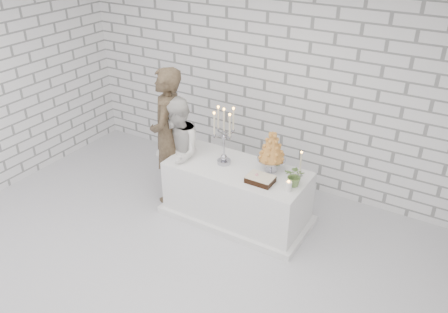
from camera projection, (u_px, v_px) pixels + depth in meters
ground at (160, 269)px, 5.24m from camera, size 6.00×5.00×0.01m
wall_back at (265, 80)px, 6.39m from camera, size 6.00×0.01×3.00m
cake_table at (237, 193)px, 5.94m from camera, size 1.80×0.80×0.75m
groom at (167, 136)px, 6.12m from camera, size 0.70×0.81×1.88m
bride at (178, 153)px, 6.09m from camera, size 0.91×0.93×1.52m
candelabra at (224, 137)px, 5.67m from camera, size 0.38×0.38×0.76m
croquembouche at (272, 151)px, 5.56m from camera, size 0.39×0.39×0.55m
chocolate_cake at (260, 179)px, 5.44m from camera, size 0.32×0.23×0.08m
pillar_candle at (288, 186)px, 5.27m from camera, size 0.09×0.09×0.12m
extra_taper at (300, 165)px, 5.50m from camera, size 0.06×0.06×0.32m
flowers at (295, 176)px, 5.33m from camera, size 0.27×0.24×0.26m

